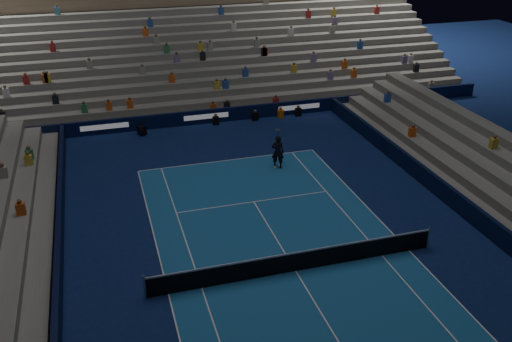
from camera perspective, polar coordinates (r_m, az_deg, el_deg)
name	(u,v)px	position (r m, az deg, el deg)	size (l,w,h in m)	color
ground	(296,271)	(24.66, 4.04, -10.06)	(90.00, 90.00, 0.00)	#0C1A48
court_surface	(296,271)	(24.65, 4.04, -10.05)	(10.97, 23.77, 0.01)	#1A5694
sponsor_barrier_far	(206,116)	(40.31, -5.09, 5.51)	(44.00, 0.25, 1.00)	#081032
sponsor_barrier_east	(490,227)	(28.80, 22.57, -5.29)	(0.25, 37.00, 1.00)	black
sponsor_barrier_west	(57,303)	(23.37, -19.43, -12.51)	(0.25, 37.00, 1.00)	black
grandstand_main	(181,46)	(48.36, -7.59, 12.41)	(44.00, 15.20, 11.20)	slate
tennis_net	(296,261)	(24.36, 4.07, -9.10)	(12.90, 0.10, 1.10)	#B2B2B7
tennis_player	(278,152)	(33.15, 2.21, 1.95)	(0.74, 0.49, 2.03)	black
broadcast_camera	(142,130)	(38.93, -11.45, 4.03)	(0.63, 0.98, 0.59)	black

